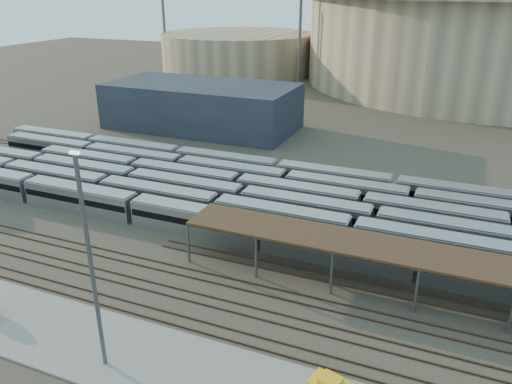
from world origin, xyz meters
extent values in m
plane|color=#383026|center=(0.00, 0.00, 0.00)|extent=(420.00, 420.00, 0.00)
cube|color=gray|center=(-5.00, -15.00, 0.10)|extent=(50.00, 9.00, 0.20)
cube|color=#A6A6AA|center=(-1.45, 8.00, 1.80)|extent=(112.00, 2.90, 3.60)
cube|color=#A6A6AA|center=(-9.87, 12.20, 1.80)|extent=(112.00, 2.90, 3.60)
cube|color=#A6A6AA|center=(-7.89, 16.40, 1.80)|extent=(112.00, 2.90, 3.60)
cube|color=#A6A6AA|center=(8.37, 20.60, 1.80)|extent=(112.00, 2.90, 3.60)
cube|color=#A6A6AA|center=(-4.25, 24.80, 1.80)|extent=(112.00, 2.90, 3.60)
cube|color=#A6A6AA|center=(-7.22, 29.00, 1.80)|extent=(112.00, 2.90, 3.60)
cylinder|color=#535357|center=(-8.00, 1.30, 2.50)|extent=(0.30, 0.30, 5.00)
cylinder|color=#535357|center=(-8.00, 6.70, 2.50)|extent=(0.30, 0.30, 5.00)
cylinder|color=#535357|center=(0.57, 1.30, 2.50)|extent=(0.30, 0.30, 5.00)
cylinder|color=#535357|center=(0.57, 6.70, 2.50)|extent=(0.30, 0.30, 5.00)
cylinder|color=#535357|center=(9.14, 1.30, 2.50)|extent=(0.30, 0.30, 5.00)
cylinder|color=#535357|center=(9.14, 6.70, 2.50)|extent=(0.30, 0.30, 5.00)
cylinder|color=#535357|center=(17.71, 1.30, 2.50)|extent=(0.30, 0.30, 5.00)
cylinder|color=#535357|center=(17.71, 6.70, 2.50)|extent=(0.30, 0.30, 5.00)
cylinder|color=#535357|center=(26.29, 1.30, 2.50)|extent=(0.30, 0.30, 5.00)
cylinder|color=#535357|center=(26.29, 6.70, 2.50)|extent=(0.30, 0.30, 5.00)
cube|color=#321E14|center=(22.00, 4.00, 5.15)|extent=(60.00, 6.00, 0.30)
cube|color=#4C3323|center=(0.00, -1.75, 0.09)|extent=(170.00, 0.12, 0.18)
cube|color=#4C3323|center=(0.00, -0.25, 0.09)|extent=(170.00, 0.12, 0.18)
cube|color=#4C3323|center=(0.00, -5.75, 0.09)|extent=(170.00, 0.12, 0.18)
cube|color=#4C3323|center=(0.00, -4.25, 0.09)|extent=(170.00, 0.12, 0.18)
cube|color=#4C3323|center=(0.00, -9.75, 0.09)|extent=(170.00, 0.12, 0.18)
cube|color=#4C3323|center=(0.00, -8.25, 0.09)|extent=(170.00, 0.12, 0.18)
cylinder|color=tan|center=(25.00, 140.00, 14.00)|extent=(116.00, 116.00, 28.00)
cylinder|color=tan|center=(-60.00, 130.00, 7.00)|extent=(56.00, 56.00, 14.00)
cube|color=#1E232D|center=(-35.00, 55.00, 5.00)|extent=(42.00, 20.00, 10.00)
cylinder|color=#535357|center=(-30.00, 110.00, 18.00)|extent=(1.00, 1.00, 36.00)
cylinder|color=#535357|center=(-85.00, 120.00, 18.00)|extent=(1.00, 1.00, 36.00)
cylinder|color=#535357|center=(-10.00, 160.00, 18.00)|extent=(1.00, 1.00, 36.00)
cylinder|color=#535357|center=(-6.05, -16.72, 9.70)|extent=(0.36, 0.36, 19.01)
cube|color=#FFF2CC|center=(-6.05, -16.72, 19.31)|extent=(0.81, 0.32, 0.20)
camera|label=1|loc=(19.06, -43.15, 30.48)|focal=35.00mm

